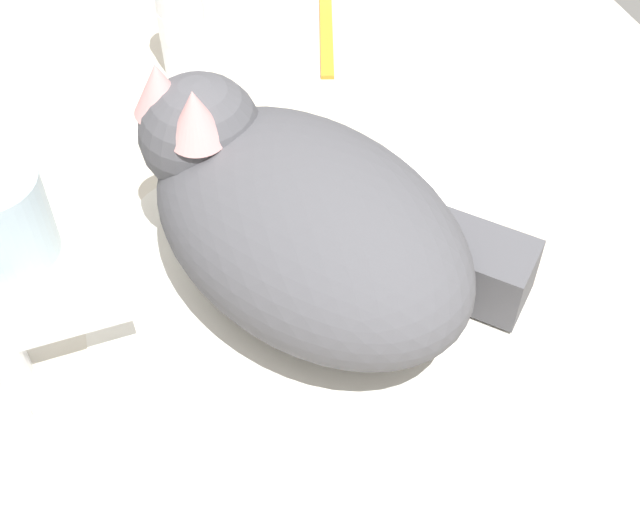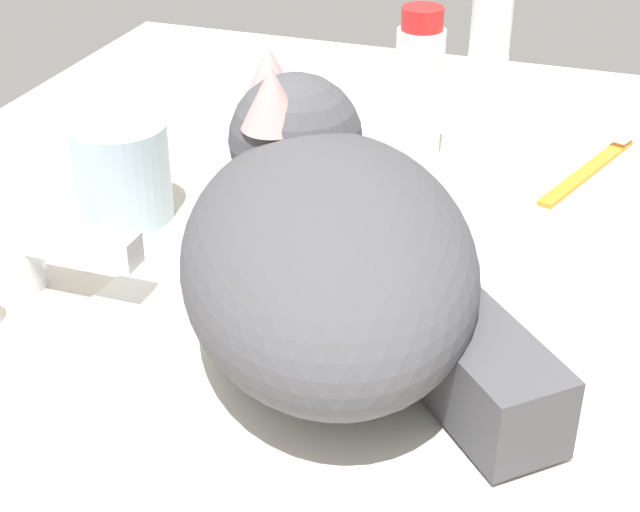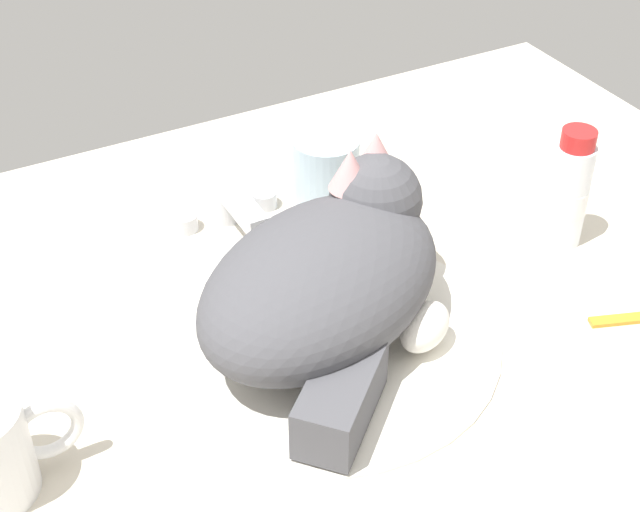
# 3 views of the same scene
# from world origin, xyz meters

# --- Properties ---
(ground_plane) EXTENTS (1.10, 0.83, 0.03)m
(ground_plane) POSITION_xyz_m (0.00, 0.00, -0.01)
(ground_plane) COLOR beige
(sink_basin) EXTENTS (0.32, 0.32, 0.01)m
(sink_basin) POSITION_xyz_m (0.00, 0.00, 0.00)
(sink_basin) COLOR white
(sink_basin) RESTS_ON ground_plane
(faucet) EXTENTS (0.12, 0.11, 0.05)m
(faucet) POSITION_xyz_m (0.00, 0.20, 0.02)
(faucet) COLOR silver
(faucet) RESTS_ON ground_plane
(cat) EXTENTS (0.30, 0.28, 0.14)m
(cat) POSITION_xyz_m (0.01, 0.00, 0.07)
(cat) COLOR #4C4C51
(cat) RESTS_ON sink_basin
(rinse_cup) EXTENTS (0.07, 0.07, 0.07)m
(rinse_cup) POSITION_xyz_m (0.11, 0.20, 0.04)
(rinse_cup) COLOR silver
(rinse_cup) RESTS_ON ground_plane
(toothpaste_bottle) EXTENTS (0.04, 0.04, 0.13)m
(toothpaste_bottle) POSITION_xyz_m (0.28, 0.02, 0.06)
(toothpaste_bottle) COLOR white
(toothpaste_bottle) RESTS_ON ground_plane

